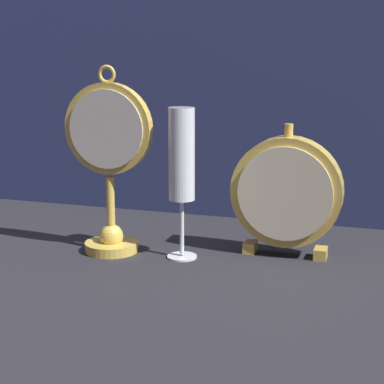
# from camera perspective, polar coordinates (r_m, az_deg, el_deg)

# --- Properties ---
(ground_plane) EXTENTS (4.00, 4.00, 0.00)m
(ground_plane) POSITION_cam_1_polar(r_m,az_deg,el_deg) (1.01, -1.40, -6.71)
(ground_plane) COLOR #232328
(fabric_backdrop_drape) EXTENTS (1.68, 0.01, 0.60)m
(fabric_backdrop_drape) POSITION_cam_1_polar(r_m,az_deg,el_deg) (1.26, 3.48, 11.16)
(fabric_backdrop_drape) COLOR navy
(fabric_backdrop_drape) RESTS_ON ground_plane
(pocket_watch_on_stand) EXTENTS (0.15, 0.09, 0.31)m
(pocket_watch_on_stand) POSITION_cam_1_polar(r_m,az_deg,el_deg) (1.06, -7.38, 2.46)
(pocket_watch_on_stand) COLOR gold
(pocket_watch_on_stand) RESTS_ON ground_plane
(mantel_clock_silver) EXTENTS (0.18, 0.04, 0.22)m
(mantel_clock_silver) POSITION_cam_1_polar(r_m,az_deg,el_deg) (1.04, 8.40, -0.06)
(mantel_clock_silver) COLOR gold
(mantel_clock_silver) RESTS_ON ground_plane
(champagne_flute) EXTENTS (0.05, 0.05, 0.24)m
(champagne_flute) POSITION_cam_1_polar(r_m,az_deg,el_deg) (1.01, -0.93, 2.52)
(champagne_flute) COLOR silver
(champagne_flute) RESTS_ON ground_plane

